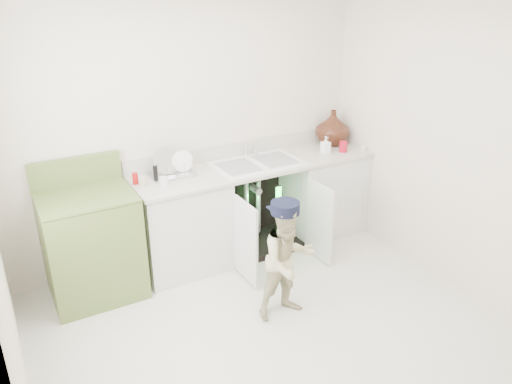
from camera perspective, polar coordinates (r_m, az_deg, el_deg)
ground at (r=4.09m, az=1.80°, el=-15.25°), size 3.50×3.50×0.00m
room_shell at (r=3.45m, az=2.06°, el=1.19°), size 6.00×5.50×1.26m
counter_run at (r=4.99m, az=0.51°, el=-1.12°), size 2.44×1.02×1.27m
avocado_stove at (r=4.46m, az=-18.26°, el=-5.61°), size 0.75×0.65×1.17m
repair_worker at (r=3.97m, az=3.66°, el=-7.72°), size 0.65×0.95×1.00m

